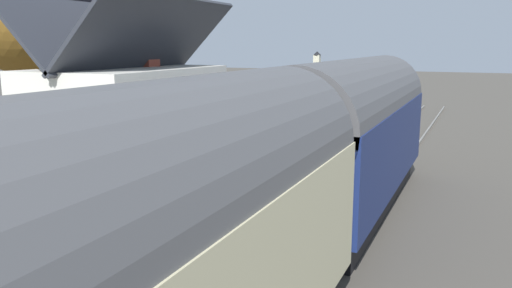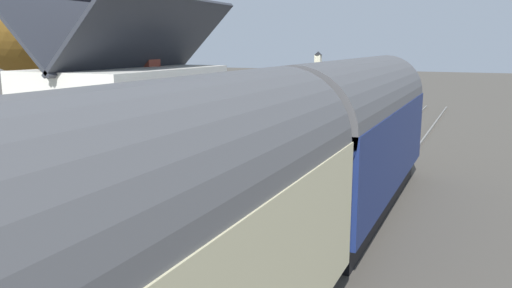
{
  "view_description": "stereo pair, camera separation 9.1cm",
  "coord_description": "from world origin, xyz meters",
  "px_view_note": "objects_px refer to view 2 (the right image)",
  "views": [
    {
      "loc": [
        -14.77,
        -4.28,
        4.71
      ],
      "look_at": [
        -1.76,
        1.5,
        1.94
      ],
      "focal_mm": 36.09,
      "sensor_mm": 36.0,
      "label": 1
    },
    {
      "loc": [
        -14.73,
        -4.37,
        4.71
      ],
      "look_at": [
        -1.76,
        1.5,
        1.94
      ],
      "focal_mm": 36.09,
      "sensor_mm": 36.0,
      "label": 2
    }
  ],
  "objects_px": {
    "station_building": "(130,118)",
    "tree_far_left": "(147,39)",
    "planter_edge_near": "(341,119)",
    "lamp_post_platform": "(318,78)",
    "train": "(164,252)",
    "planter_by_door": "(221,128)",
    "planter_corner_building": "(243,118)",
    "bench_by_lamp": "(307,120)",
    "station_sign_board": "(341,99)",
    "tree_behind_building": "(23,6)",
    "tree_distant": "(145,34)",
    "planter_bench_left": "(343,119)"
  },
  "relations": [
    {
      "from": "bench_by_lamp",
      "to": "planter_by_door",
      "type": "distance_m",
      "value": 3.99
    },
    {
      "from": "planter_edge_near",
      "to": "bench_by_lamp",
      "type": "bearing_deg",
      "value": 124.04
    },
    {
      "from": "bench_by_lamp",
      "to": "tree_distant",
      "type": "xyz_separation_m",
      "value": [
        -1.73,
        7.21,
        3.73
      ]
    },
    {
      "from": "station_sign_board",
      "to": "tree_distant",
      "type": "relative_size",
      "value": 0.2
    },
    {
      "from": "station_building",
      "to": "lamp_post_platform",
      "type": "height_order",
      "value": "station_building"
    },
    {
      "from": "station_building",
      "to": "lamp_post_platform",
      "type": "distance_m",
      "value": 8.58
    },
    {
      "from": "train",
      "to": "station_building",
      "type": "bearing_deg",
      "value": 40.4
    },
    {
      "from": "station_building",
      "to": "tree_behind_building",
      "type": "relative_size",
      "value": 0.71
    },
    {
      "from": "planter_edge_near",
      "to": "tree_behind_building",
      "type": "distance_m",
      "value": 13.53
    },
    {
      "from": "train",
      "to": "tree_far_left",
      "type": "height_order",
      "value": "tree_far_left"
    },
    {
      "from": "bench_by_lamp",
      "to": "tree_far_left",
      "type": "height_order",
      "value": "tree_far_left"
    },
    {
      "from": "planter_corner_building",
      "to": "tree_behind_building",
      "type": "relative_size",
      "value": 0.08
    },
    {
      "from": "bench_by_lamp",
      "to": "planter_edge_near",
      "type": "xyz_separation_m",
      "value": [
        0.88,
        -1.3,
        0.02
      ]
    },
    {
      "from": "planter_bench_left",
      "to": "station_sign_board",
      "type": "relative_size",
      "value": 0.44
    },
    {
      "from": "train",
      "to": "planter_by_door",
      "type": "xyz_separation_m",
      "value": [
        13.53,
        6.44,
        -0.89
      ]
    },
    {
      "from": "train",
      "to": "planter_corner_building",
      "type": "height_order",
      "value": "train"
    },
    {
      "from": "planter_corner_building",
      "to": "tree_far_left",
      "type": "distance_m",
      "value": 12.56
    },
    {
      "from": "planter_corner_building",
      "to": "tree_behind_building",
      "type": "height_order",
      "value": "tree_behind_building"
    },
    {
      "from": "bench_by_lamp",
      "to": "tree_behind_building",
      "type": "relative_size",
      "value": 0.17
    },
    {
      "from": "train",
      "to": "planter_edge_near",
      "type": "xyz_separation_m",
      "value": [
        17.33,
        2.43,
        -0.78
      ]
    },
    {
      "from": "planter_by_door",
      "to": "lamp_post_platform",
      "type": "bearing_deg",
      "value": -71.88
    },
    {
      "from": "station_building",
      "to": "bench_by_lamp",
      "type": "height_order",
      "value": "station_building"
    },
    {
      "from": "tree_distant",
      "to": "planter_by_door",
      "type": "bearing_deg",
      "value": -104.86
    },
    {
      "from": "planter_by_door",
      "to": "bench_by_lamp",
      "type": "bearing_deg",
      "value": -42.95
    },
    {
      "from": "planter_by_door",
      "to": "tree_behind_building",
      "type": "xyz_separation_m",
      "value": [
        -4.5,
        5.61,
        4.73
      ]
    },
    {
      "from": "station_sign_board",
      "to": "planter_corner_building",
      "type": "bearing_deg",
      "value": 123.14
    },
    {
      "from": "bench_by_lamp",
      "to": "planter_corner_building",
      "type": "height_order",
      "value": "bench_by_lamp"
    },
    {
      "from": "station_building",
      "to": "station_sign_board",
      "type": "xyz_separation_m",
      "value": [
        12.27,
        -2.82,
        -0.54
      ]
    },
    {
      "from": "tree_far_left",
      "to": "tree_distant",
      "type": "height_order",
      "value": "tree_distant"
    },
    {
      "from": "planter_edge_near",
      "to": "planter_by_door",
      "type": "relative_size",
      "value": 1.33
    },
    {
      "from": "planter_corner_building",
      "to": "station_sign_board",
      "type": "height_order",
      "value": "station_sign_board"
    },
    {
      "from": "station_building",
      "to": "station_sign_board",
      "type": "bearing_deg",
      "value": -12.93
    },
    {
      "from": "planter_bench_left",
      "to": "train",
      "type": "bearing_deg",
      "value": -171.9
    },
    {
      "from": "planter_edge_near",
      "to": "lamp_post_platform",
      "type": "xyz_separation_m",
      "value": [
        -2.59,
        0.31,
        1.96
      ]
    },
    {
      "from": "station_sign_board",
      "to": "tree_far_left",
      "type": "distance_m",
      "value": 14.83
    },
    {
      "from": "train",
      "to": "lamp_post_platform",
      "type": "relative_size",
      "value": 8.23
    },
    {
      "from": "train",
      "to": "planter_corner_building",
      "type": "relative_size",
      "value": 40.38
    },
    {
      "from": "train",
      "to": "planter_bench_left",
      "type": "bearing_deg",
      "value": 8.1
    },
    {
      "from": "station_building",
      "to": "tree_far_left",
      "type": "xyz_separation_m",
      "value": [
        16.29,
        11.16,
        2.35
      ]
    },
    {
      "from": "bench_by_lamp",
      "to": "station_sign_board",
      "type": "height_order",
      "value": "station_sign_board"
    },
    {
      "from": "train",
      "to": "bench_by_lamp",
      "type": "relative_size",
      "value": 20.36
    },
    {
      "from": "bench_by_lamp",
      "to": "planter_corner_building",
      "type": "distance_m",
      "value": 3.14
    },
    {
      "from": "planter_corner_building",
      "to": "planter_by_door",
      "type": "relative_size",
      "value": 0.99
    },
    {
      "from": "tree_behind_building",
      "to": "planter_bench_left",
      "type": "bearing_deg",
      "value": -45.08
    },
    {
      "from": "train",
      "to": "planter_edge_near",
      "type": "bearing_deg",
      "value": 7.97
    },
    {
      "from": "lamp_post_platform",
      "to": "planter_edge_near",
      "type": "bearing_deg",
      "value": -6.91
    },
    {
      "from": "bench_by_lamp",
      "to": "planter_by_door",
      "type": "height_order",
      "value": "bench_by_lamp"
    },
    {
      "from": "station_building",
      "to": "tree_behind_building",
      "type": "xyz_separation_m",
      "value": [
        2.3,
        6.33,
        3.39
      ]
    },
    {
      "from": "planter_edge_near",
      "to": "station_building",
      "type": "bearing_deg",
      "value": 162.7
    },
    {
      "from": "planter_bench_left",
      "to": "tree_far_left",
      "type": "height_order",
      "value": "tree_far_left"
    }
  ]
}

